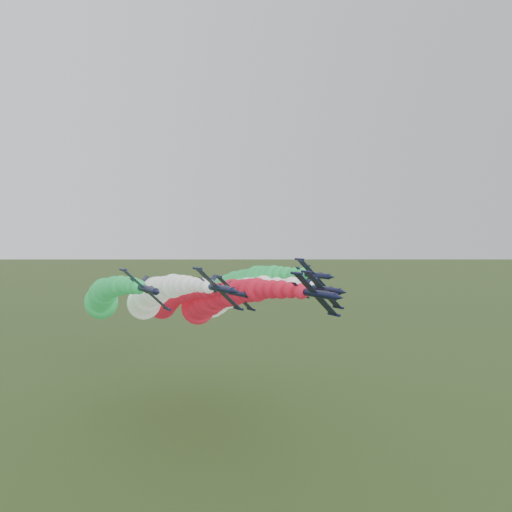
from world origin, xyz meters
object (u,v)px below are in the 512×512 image
at_px(jet_outer_left, 104,298).
at_px(jet_trail, 170,299).
at_px(jet_lead, 213,301).
at_px(jet_inner_right, 227,297).
at_px(jet_inner_left, 150,298).
at_px(jet_outer_right, 228,287).

height_order(jet_outer_left, jet_trail, jet_outer_left).
distance_m(jet_lead, jet_inner_right, 13.19).
xyz_separation_m(jet_lead, jet_inner_left, (-12.09, 11.99, 0.36)).
bearing_deg(jet_trail, jet_inner_right, -57.83).
relative_size(jet_inner_right, jet_outer_left, 1.00).
bearing_deg(jet_inner_left, jet_trail, 51.25).
bearing_deg(jet_outer_left, jet_trail, 14.96).
distance_m(jet_inner_left, jet_outer_right, 29.87).
distance_m(jet_lead, jet_outer_right, 27.12).
height_order(jet_lead, jet_trail, jet_lead).
height_order(jet_lead, jet_inner_left, jet_inner_left).
bearing_deg(jet_trail, jet_outer_left, -165.04).
distance_m(jet_inner_left, jet_trail, 17.88).
xyz_separation_m(jet_inner_left, jet_inner_right, (21.40, -2.68, -0.98)).
relative_size(jet_lead, jet_outer_right, 1.00).
bearing_deg(jet_outer_left, jet_inner_left, -39.51).
relative_size(jet_outer_right, jet_trail, 1.00).
xyz_separation_m(jet_outer_right, jet_trail, (-17.15, 3.96, -3.07)).
bearing_deg(jet_lead, jet_inner_right, 44.98).
bearing_deg(jet_inner_right, jet_trail, 122.17).
height_order(jet_inner_left, jet_trail, jet_inner_left).
bearing_deg(jet_inner_right, jet_lead, -135.02).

